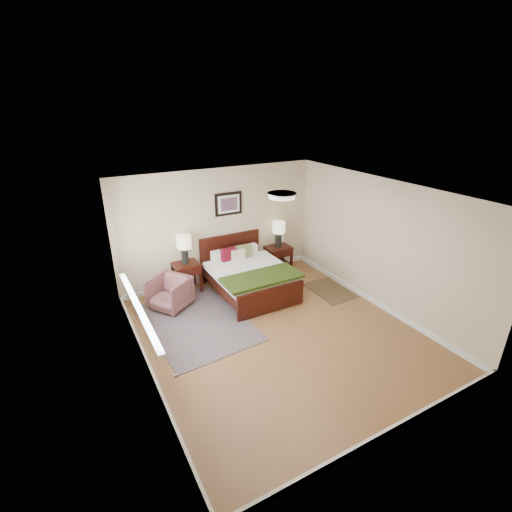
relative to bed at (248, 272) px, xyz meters
name	(u,v)px	position (x,y,z in m)	size (l,w,h in m)	color
floor	(278,333)	(-0.24, -1.58, -0.47)	(5.00, 5.00, 0.00)	brown
back_wall	(219,226)	(-0.24, 0.92, 0.78)	(4.50, 0.04, 2.50)	#CAB492
front_wall	(402,353)	(-0.24, -4.08, 0.78)	(4.50, 0.04, 2.50)	#CAB492
left_wall	(140,302)	(-2.49, -1.58, 0.78)	(0.04, 5.00, 2.50)	#CAB492
right_wall	(380,244)	(2.01, -1.58, 0.78)	(0.04, 5.00, 2.50)	#CAB492
ceiling	(282,193)	(-0.24, -1.58, 2.03)	(4.50, 5.00, 0.02)	white
window	(132,273)	(-2.43, -0.88, 0.91)	(0.11, 2.72, 1.32)	silver
door	(184,394)	(-2.47, -3.33, 0.60)	(0.06, 1.00, 2.18)	silver
ceil_fixture	(282,195)	(-0.24, -1.58, 2.00)	(0.44, 0.44, 0.08)	white
bed	(248,272)	(0.00, 0.00, 0.00)	(1.57, 1.88, 1.01)	black
wall_art	(229,204)	(0.00, 0.89, 1.25)	(0.62, 0.05, 0.50)	black
nightstand_left	(186,269)	(-1.11, 0.67, 0.04)	(0.53, 0.48, 0.63)	black
nightstand_right	(278,255)	(1.17, 0.68, -0.11)	(0.58, 0.44, 0.58)	black
lamp_left	(184,245)	(-1.11, 0.69, 0.58)	(0.30, 0.30, 0.61)	black
lamp_right	(279,230)	(1.17, 0.69, 0.52)	(0.30, 0.30, 0.61)	black
armchair	(170,293)	(-1.63, 0.18, -0.15)	(0.68, 0.70, 0.64)	brown
rug_persian	(196,322)	(-1.40, -0.58, -0.46)	(1.67, 2.35, 0.01)	#0B1839
rug_navy	(330,290)	(1.56, -0.79, -0.46)	(0.71, 1.07, 0.01)	black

